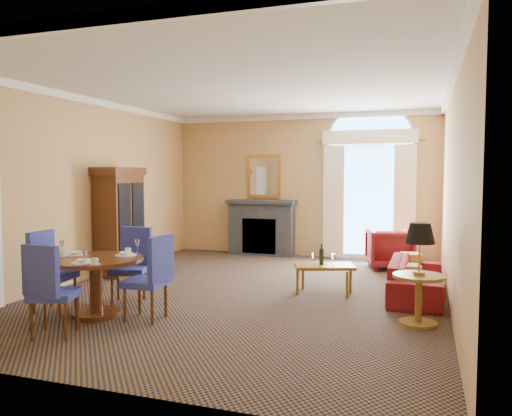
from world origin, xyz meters
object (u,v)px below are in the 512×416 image
(sofa, at_px, (416,279))
(armoire, at_px, (120,223))
(side_table, at_px, (419,262))
(armchair, at_px, (389,249))
(dining_table, at_px, (96,273))
(coffee_table, at_px, (324,267))

(sofa, bearing_deg, armoire, 89.43)
(sofa, relative_size, side_table, 1.56)
(armchair, xyz_separation_m, side_table, (0.59, -3.69, 0.40))
(dining_table, relative_size, armchair, 1.43)
(dining_table, distance_m, armchair, 5.76)
(coffee_table, bearing_deg, side_table, -60.29)
(dining_table, xyz_separation_m, armchair, (3.42, 4.64, -0.18))
(sofa, height_order, armchair, armchair)
(armchair, height_order, side_table, side_table)
(sofa, bearing_deg, side_table, -177.65)
(armchair, bearing_deg, side_table, 84.49)
(armoire, bearing_deg, armchair, 24.47)
(armchair, bearing_deg, coffee_table, 57.11)
(coffee_table, distance_m, side_table, 1.89)
(dining_table, xyz_separation_m, sofa, (3.96, 2.40, -0.28))
(armoire, distance_m, side_table, 5.54)
(armoire, distance_m, sofa, 5.31)
(sofa, distance_m, armchair, 2.31)
(armoire, relative_size, dining_table, 1.61)
(sofa, xyz_separation_m, armchair, (-0.54, 2.24, 0.11))
(coffee_table, relative_size, side_table, 0.82)
(dining_table, distance_m, sofa, 4.64)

